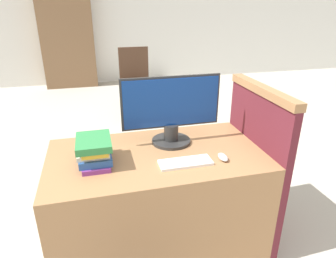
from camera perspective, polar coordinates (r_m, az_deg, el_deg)
wall_back at (r=6.57m, az=-12.12°, el=20.85°), size 12.00×0.06×2.80m
desk at (r=2.06m, az=-2.08°, el=-13.65°), size 1.33×0.75×0.73m
carrel_divider at (r=2.17m, az=16.04°, el=-6.26°), size 0.07×0.73×1.11m
monitor at (r=1.93m, az=0.62°, el=3.54°), size 0.65×0.26×0.45m
keyboard at (r=1.75m, az=3.36°, el=-6.40°), size 0.31×0.12×0.02m
mouse at (r=1.82m, az=10.42°, el=-5.29°), size 0.05×0.10×0.03m
book_stack at (r=1.77m, az=-13.83°, el=-4.04°), size 0.19×0.28×0.16m
far_chair at (r=4.55m, az=-6.24°, el=9.48°), size 0.44×0.44×0.99m
bookshelf_far at (r=6.36m, az=-18.64°, el=16.46°), size 0.99×0.32×1.99m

